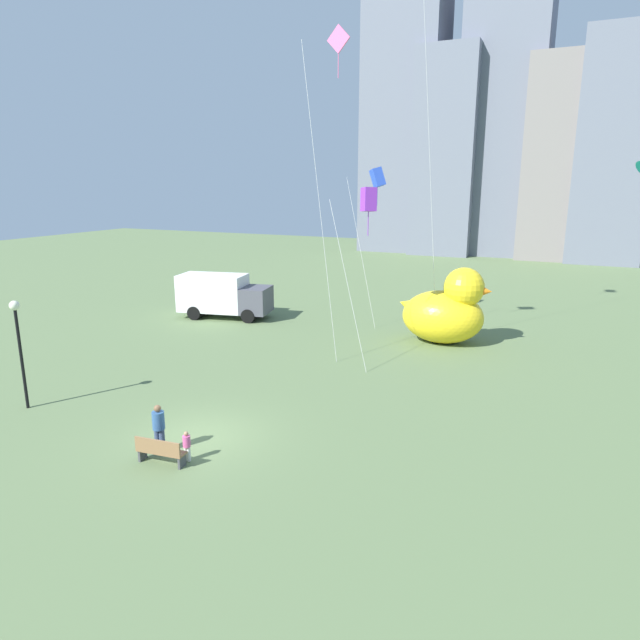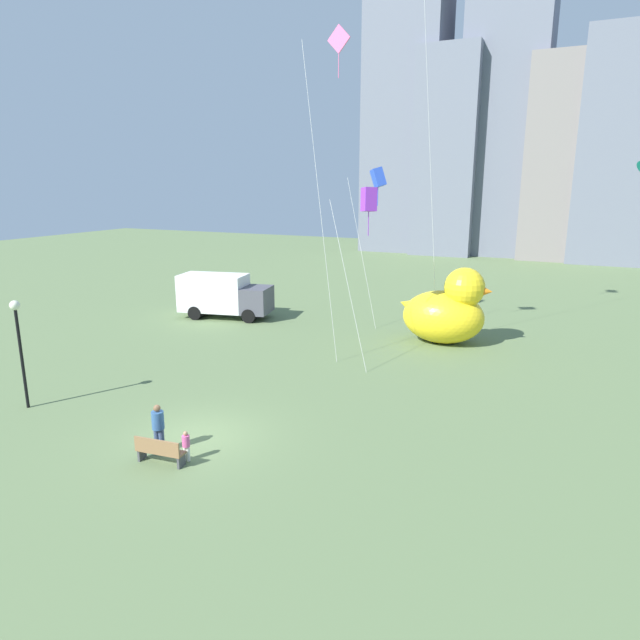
{
  "view_description": "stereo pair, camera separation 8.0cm",
  "coord_description": "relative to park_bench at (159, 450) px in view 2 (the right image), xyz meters",
  "views": [
    {
      "loc": [
        11.4,
        -14.58,
        8.72
      ],
      "look_at": [
        1.58,
        6.81,
        2.9
      ],
      "focal_mm": 31.24,
      "sensor_mm": 36.0,
      "label": 1
    },
    {
      "loc": [
        11.47,
        -14.54,
        8.72
      ],
      "look_at": [
        1.58,
        6.81,
        2.9
      ],
      "focal_mm": 31.24,
      "sensor_mm": 36.0,
      "label": 2
    }
  ],
  "objects": [
    {
      "name": "ground_plane",
      "position": [
        -0.08,
        2.06,
        -0.47
      ],
      "size": [
        140.0,
        140.0,
        0.0
      ],
      "primitive_type": "plane",
      "color": "#5F754A"
    },
    {
      "name": "park_bench",
      "position": [
        0.0,
        0.0,
        0.0
      ],
      "size": [
        1.67,
        0.61,
        0.9
      ],
      "color": "olive",
      "rests_on": "ground"
    },
    {
      "name": "person_adult",
      "position": [
        -0.6,
        0.7,
        0.44
      ],
      "size": [
        0.4,
        0.4,
        1.65
      ],
      "color": "#38476B",
      "rests_on": "ground"
    },
    {
      "name": "person_child",
      "position": [
        0.62,
        0.55,
        0.09
      ],
      "size": [
        0.25,
        0.25,
        1.02
      ],
      "color": "silver",
      "rests_on": "ground"
    },
    {
      "name": "giant_inflatable_duck",
      "position": [
        5.16,
        17.67,
        1.35
      ],
      "size": [
        5.19,
        3.33,
        4.3
      ],
      "color": "yellow",
      "rests_on": "ground"
    },
    {
      "name": "lamppost",
      "position": [
        -7.89,
        1.43,
        2.59
      ],
      "size": [
        0.38,
        0.38,
        4.36
      ],
      "color": "black",
      "rests_on": "ground"
    },
    {
      "name": "box_truck",
      "position": [
        -9.54,
        17.54,
        0.97
      ],
      "size": [
        6.34,
        3.47,
        2.85
      ],
      "color": "white",
      "rests_on": "ground"
    },
    {
      "name": "city_skyline",
      "position": [
        0.37,
        60.3,
        14.76
      ],
      "size": [
        32.48,
        12.05,
        37.12
      ],
      "color": "slate",
      "rests_on": "ground"
    },
    {
      "name": "kite_pink",
      "position": [
        0.27,
        13.43,
        13.89
      ],
      "size": [
        2.3,
        1.75,
        15.87
      ],
      "color": "silver",
      "rests_on": "ground"
    },
    {
      "name": "kite_blue",
      "position": [
        -0.07,
        20.71,
        8.51
      ],
      "size": [
        2.45,
        2.2,
        9.69
      ],
      "color": "silver",
      "rests_on": "ground"
    },
    {
      "name": "kite_purple",
      "position": [
        2.23,
        12.79,
        7.44
      ],
      "size": [
        2.42,
        2.2,
        8.54
      ],
      "color": "silver",
      "rests_on": "ground"
    }
  ]
}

